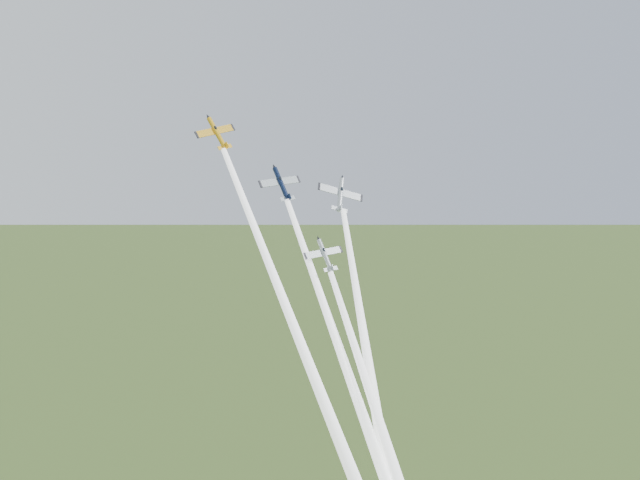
% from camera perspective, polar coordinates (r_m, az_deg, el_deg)
% --- Properties ---
extents(plane_yellow, '(9.35, 6.11, 8.45)m').
position_cam_1_polar(plane_yellow, '(136.65, -7.33, 7.55)').
color(plane_yellow, gold).
extents(smoke_trail_yellow, '(7.29, 41.02, 60.69)m').
position_cam_1_polar(smoke_trail_yellow, '(124.02, -1.32, -7.51)').
color(smoke_trail_yellow, white).
extents(plane_navy, '(8.76, 5.56, 8.12)m').
position_cam_1_polar(plane_navy, '(138.28, -2.77, 4.01)').
color(plane_navy, black).
extents(smoke_trail_navy, '(2.29, 39.38, 58.14)m').
position_cam_1_polar(smoke_trail_navy, '(127.49, 2.41, -10.56)').
color(smoke_trail_navy, white).
extents(plane_silver_right, '(11.60, 7.90, 10.05)m').
position_cam_1_polar(plane_silver_right, '(145.16, 1.48, 3.25)').
color(plane_silver_right, '#B3BAC2').
extents(smoke_trail_silver_right, '(14.59, 32.73, 50.44)m').
position_cam_1_polar(smoke_trail_silver_right, '(133.00, 3.53, -9.12)').
color(smoke_trail_silver_right, white).
extents(plane_silver_low, '(7.65, 5.41, 7.30)m').
position_cam_1_polar(plane_silver_low, '(132.32, 0.35, -1.07)').
color(plane_silver_low, '#ACB4BA').
extents(smoke_trail_silver_low, '(4.37, 34.47, 50.58)m').
position_cam_1_polar(smoke_trail_silver_low, '(125.10, 4.89, -14.62)').
color(smoke_trail_silver_low, white).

